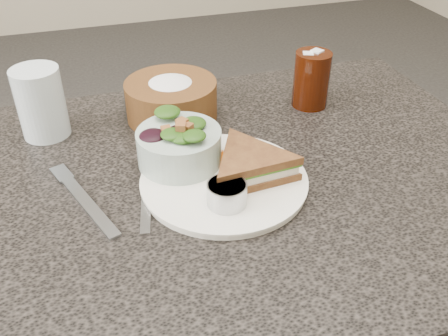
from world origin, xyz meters
TOP-DOWN VIEW (x-y plane):
  - dining_table at (0.00, 0.00)m, footprint 1.00×0.70m
  - dinner_plate at (0.00, -0.02)m, footprint 0.25×0.25m
  - sandwich at (0.04, -0.03)m, footprint 0.17×0.17m
  - salad_bowl at (-0.05, 0.05)m, footprint 0.15×0.15m
  - dressing_ramekin at (-0.01, -0.08)m, footprint 0.07×0.07m
  - orange_wedge at (0.00, 0.04)m, footprint 0.09×0.09m
  - fork at (-0.20, -0.01)m, footprint 0.08×0.18m
  - knife at (-0.11, 0.01)m, footprint 0.05×0.21m
  - bread_basket at (-0.03, 0.21)m, footprint 0.22×0.22m
  - cola_glass at (0.24, 0.18)m, footprint 0.08×0.08m
  - water_glass at (-0.25, 0.22)m, footprint 0.10×0.10m

SIDE VIEW (x-z plane):
  - dining_table at x=0.00m, z-range 0.00..0.75m
  - knife at x=-0.11m, z-range 0.75..0.75m
  - fork at x=-0.20m, z-range 0.75..0.75m
  - dinner_plate at x=0.00m, z-range 0.75..0.76m
  - orange_wedge at x=0.00m, z-range 0.76..0.79m
  - dressing_ramekin at x=-0.01m, z-range 0.76..0.80m
  - sandwich at x=0.04m, z-range 0.76..0.80m
  - bread_basket at x=-0.03m, z-range 0.75..0.85m
  - salad_bowl at x=-0.05m, z-range 0.76..0.84m
  - cola_glass at x=0.24m, z-range 0.75..0.87m
  - water_glass at x=-0.25m, z-range 0.75..0.87m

